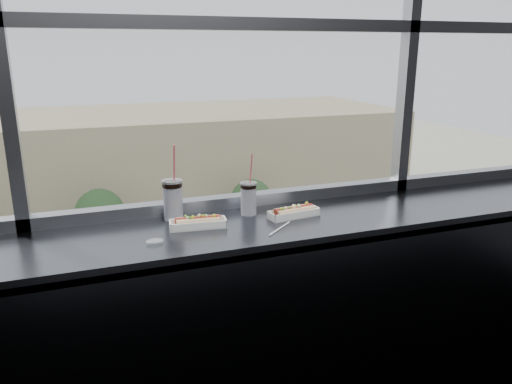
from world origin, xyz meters
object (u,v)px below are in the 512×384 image
object	(u,v)px
soda_cup_left	(173,198)
car_near_e	(400,297)
hotdog_tray_right	(294,212)
pedestrian_b	(94,249)
soda_cup_right	(249,197)
tree_center	(100,213)
loose_straw	(280,228)
car_near_c	(80,359)
car_far_c	(314,240)
wrapper	(155,241)
tree_right	(251,200)
pedestrian_d	(235,223)
hotdog_tray_left	(198,222)

from	to	relation	value
soda_cup_left	car_near_e	xyz separation A→B (m)	(13.84, 16.09, -11.09)
hotdog_tray_right	pedestrian_b	distance (m)	29.87
soda_cup_right	tree_center	bearing A→B (deg)	89.67
loose_straw	car_near_c	distance (m)	19.79
pedestrian_b	car_far_c	bearing A→B (deg)	165.04
hotdog_tray_right	wrapper	size ratio (longest dim) A/B	3.05
loose_straw	tree_right	world-z (taller)	loose_straw
loose_straw	car_far_c	xyz separation A→B (m)	(12.69, 24.40, -10.88)
hotdog_tray_right	pedestrian_d	distance (m)	32.49
pedestrian_b	tree_center	size ratio (longest dim) A/B	0.46
tree_center	tree_right	bearing A→B (deg)	-0.00
soda_cup_left	hotdog_tray_left	bearing A→B (deg)	-62.82
loose_straw	wrapper	distance (m)	0.56
hotdog_tray_right	wrapper	bearing A→B (deg)	-177.70
car_near_c	car_near_e	world-z (taller)	car_near_c
tree_center	loose_straw	bearing A→B (deg)	-90.20
pedestrian_b	tree_right	bearing A→B (deg)	-177.30
hotdog_tray_right	soda_cup_right	bearing A→B (deg)	142.38
pedestrian_b	tree_right	world-z (taller)	tree_right
soda_cup_left	car_near_c	bearing A→B (deg)	93.83
wrapper	car_near_e	xyz separation A→B (m)	(13.98, 16.37, -10.99)
wrapper	car_near_c	xyz separation A→B (m)	(-0.94, 16.37, -10.98)
hotdog_tray_left	tree_center	world-z (taller)	hotdog_tray_left
hotdog_tray_right	car_near_c	world-z (taller)	hotdog_tray_right
hotdog_tray_left	soda_cup_left	world-z (taller)	soda_cup_left
hotdog_tray_right	tree_center	bearing A→B (deg)	83.10
pedestrian_b	car_near_c	bearing A→B (deg)	84.81
car_near_c	car_near_e	xyz separation A→B (m)	(14.92, 0.00, -0.01)
soda_cup_right	car_far_c	bearing A→B (deg)	62.17
loose_straw	car_near_e	distance (m)	23.86
loose_straw	pedestrian_d	world-z (taller)	loose_straw
car_far_c	car_near_e	size ratio (longest dim) A/B	1.10
car_near_c	hotdog_tray_left	bearing A→B (deg)	-175.02
wrapper	car_near_e	distance (m)	24.17
car_far_c	tree_center	xyz separation A→B (m)	(-12.59, 4.00, 1.97)
loose_straw	pedestrian_b	size ratio (longest dim) A/B	0.09
car_far_c	pedestrian_d	size ratio (longest dim) A/B	3.09
soda_cup_right	tree_center	size ratio (longest dim) A/B	0.07
car_near_c	tree_center	size ratio (longest dim) A/B	1.36
car_near_c	pedestrian_d	distance (m)	16.74
soda_cup_right	tree_center	xyz separation A→B (m)	(0.16, 28.15, -8.99)
hotdog_tray_left	car_near_c	distance (m)	19.65
car_far_c	tree_right	world-z (taller)	tree_right
hotdog_tray_left	car_far_c	bearing A→B (deg)	68.67
hotdog_tray_right	soda_cup_right	size ratio (longest dim) A/B	0.86
loose_straw	wrapper	xyz separation A→B (m)	(-0.56, 0.02, 0.01)
hotdog_tray_left	hotdog_tray_right	distance (m)	0.47
hotdog_tray_right	wrapper	xyz separation A→B (m)	(-0.69, -0.11, -0.01)
soda_cup_right	wrapper	distance (m)	0.55
hotdog_tray_left	soda_cup_left	xyz separation A→B (m)	(-0.08, 0.16, 0.08)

